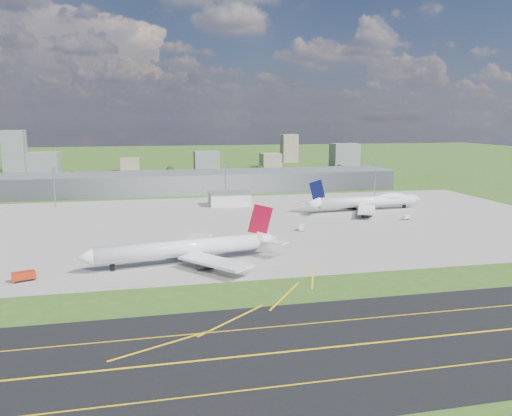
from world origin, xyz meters
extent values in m
plane|color=#2F591B|center=(0.00, 150.00, 0.00)|extent=(1400.00, 1400.00, 0.00)
cube|color=black|center=(0.00, -110.00, 0.03)|extent=(1400.00, 60.00, 0.06)
cube|color=gray|center=(10.00, 40.00, 0.04)|extent=(360.00, 190.00, 0.08)
cube|color=gray|center=(0.00, 165.00, 7.50)|extent=(300.00, 42.00, 15.00)
cube|color=silver|center=(10.00, 100.00, 4.00)|extent=(26.00, 16.00, 8.00)
cylinder|color=gray|center=(-100.00, 115.00, 12.50)|extent=(0.70, 0.70, 25.00)
cube|color=gray|center=(-100.00, 115.00, 25.30)|extent=(3.50, 2.00, 1.20)
cylinder|color=gray|center=(10.00, 115.00, 12.50)|extent=(0.70, 0.70, 25.00)
cube|color=gray|center=(10.00, 115.00, 25.30)|extent=(3.50, 2.00, 1.20)
cylinder|color=gray|center=(120.00, 115.00, 12.50)|extent=(0.70, 0.70, 25.00)
cube|color=gray|center=(120.00, 115.00, 25.30)|extent=(3.50, 2.00, 1.20)
cylinder|color=white|center=(-30.68, -28.96, 6.12)|extent=(64.72, 16.95, 6.67)
cone|color=white|center=(-65.25, -34.59, 6.12)|extent=(6.56, 7.48, 6.67)
cone|color=white|center=(5.53, -23.07, 7.00)|extent=(9.85, 8.01, 6.67)
cube|color=maroon|center=(-32.88, -29.32, 4.05)|extent=(52.63, 11.20, 1.45)
cube|color=white|center=(-18.80, -43.09, 4.11)|extent=(26.04, 28.72, 1.00)
cube|color=white|center=(-23.90, -11.80, 4.11)|extent=(19.60, 30.58, 1.00)
cube|color=maroon|center=(2.79, -23.51, 15.01)|extent=(11.02, 2.33, 13.44)
cylinder|color=#38383D|center=(-22.15, -39.40, 2.00)|extent=(6.61, 4.49, 3.56)
cylinder|color=#38383D|center=(-25.90, -16.36, 2.00)|extent=(6.61, 4.49, 3.56)
cube|color=black|center=(-23.29, -32.83, 1.39)|extent=(1.97, 1.60, 2.78)
cube|color=black|center=(-24.90, -22.95, 1.39)|extent=(1.97, 1.60, 2.78)
cube|color=black|center=(-55.92, -33.07, 1.39)|extent=(1.97, 1.60, 2.78)
cylinder|color=white|center=(90.03, 62.28, 5.73)|extent=(64.84, 11.30, 6.45)
cone|color=white|center=(124.81, 64.91, 5.73)|extent=(5.68, 6.83, 6.45)
cone|color=white|center=(53.70, 59.53, 6.56)|extent=(8.79, 7.06, 6.45)
cube|color=#1D37A0|center=(92.11, 62.43, 3.72)|extent=(52.97, 6.63, 1.35)
ellipsoid|color=white|center=(106.77, 63.54, 7.66)|extent=(21.08, 7.99, 5.81)
cube|color=white|center=(79.53, 77.33, 3.85)|extent=(24.11, 29.27, 0.94)
cube|color=white|center=(81.91, 45.81, 3.85)|extent=(21.03, 30.23, 0.94)
cube|color=#060B32|center=(56.30, 59.73, 14.16)|extent=(10.38, 1.30, 12.58)
cylinder|color=#38383D|center=(83.93, 71.21, 1.87)|extent=(5.96, 3.75, 3.33)
cylinder|color=#38383D|center=(77.16, 81.14, 1.87)|extent=(5.96, 3.75, 3.33)
cylinder|color=#38383D|center=(85.35, 52.53, 1.87)|extent=(5.96, 3.75, 3.33)
cylinder|color=#38383D|center=(80.14, 41.69, 1.87)|extent=(5.96, 3.75, 3.33)
cube|color=black|center=(83.45, 66.48, 1.30)|extent=(1.76, 1.37, 2.60)
cube|color=black|center=(84.16, 57.14, 1.30)|extent=(1.76, 1.37, 2.60)
cube|color=black|center=(115.99, 64.24, 1.30)|extent=(1.76, 1.37, 2.60)
cube|color=#B4230C|center=(-85.31, -38.75, 1.94)|extent=(8.08, 5.29, 3.03)
cube|color=black|center=(-85.31, -38.75, 0.43)|extent=(7.06, 5.03, 0.70)
cube|color=orange|center=(-43.64, -3.81, 1.07)|extent=(3.44, 3.63, 1.28)
cube|color=black|center=(-43.64, -3.81, 0.43)|extent=(3.21, 3.31, 0.70)
cube|color=white|center=(33.51, 17.55, 1.69)|extent=(4.50, 6.23, 2.51)
cube|color=black|center=(33.51, 17.55, 0.43)|extent=(4.29, 5.49, 0.70)
cube|color=white|center=(99.16, 31.13, 1.46)|extent=(5.04, 4.38, 2.06)
cube|color=black|center=(99.16, 31.13, 0.43)|extent=(4.53, 4.08, 0.70)
cube|color=slate|center=(-140.00, 300.00, 12.00)|extent=(28.00, 22.00, 24.00)
cube|color=gray|center=(-60.00, 340.00, 7.00)|extent=(20.00, 18.00, 14.00)
cube|color=slate|center=(20.00, 310.00, 11.00)|extent=(26.00, 20.00, 22.00)
cube|color=gray|center=(100.00, 350.00, 8.00)|extent=(22.00, 24.00, 16.00)
cube|color=slate|center=(180.00, 320.00, 14.00)|extent=(30.00, 22.00, 28.00)
cube|color=slate|center=(-180.00, 360.00, 22.00)|extent=(22.00, 20.00, 44.00)
cube|color=gray|center=(140.00, 410.00, 18.00)|extent=(20.00, 18.00, 36.00)
cylinder|color=#382314|center=(-110.00, 265.00, 1.50)|extent=(0.70, 0.70, 3.00)
sphere|color=black|center=(-110.00, 265.00, 4.88)|extent=(6.75, 6.75, 6.75)
cylinder|color=#382314|center=(-20.00, 280.00, 1.80)|extent=(0.70, 0.70, 3.60)
sphere|color=black|center=(-20.00, 280.00, 5.85)|extent=(8.10, 8.10, 8.10)
cylinder|color=#382314|center=(70.00, 275.00, 1.70)|extent=(0.70, 0.70, 3.40)
sphere|color=black|center=(70.00, 275.00, 5.53)|extent=(7.65, 7.65, 7.65)
cylinder|color=#382314|center=(160.00, 285.00, 1.40)|extent=(0.70, 0.70, 2.80)
sphere|color=black|center=(160.00, 285.00, 4.55)|extent=(6.30, 6.30, 6.30)
camera|label=1|loc=(-41.76, -218.75, 55.79)|focal=35.00mm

